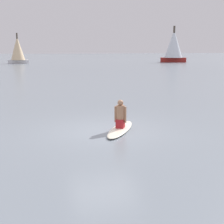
% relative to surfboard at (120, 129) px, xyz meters
% --- Properties ---
extents(ground_plane, '(400.00, 400.00, 0.00)m').
position_rel_surfboard_xyz_m(ground_plane, '(0.13, 0.59, -0.05)').
color(ground_plane, gray).
extents(surfboard, '(2.63, 1.97, 0.11)m').
position_rel_surfboard_xyz_m(surfboard, '(0.00, 0.00, 0.00)').
color(surfboard, silver).
rests_on(surfboard, ground).
extents(person_paddler, '(0.43, 0.42, 1.03)m').
position_rel_surfboard_xyz_m(person_paddler, '(-0.00, -0.00, 0.52)').
color(person_paddler, '#A51E23').
rests_on(person_paddler, surfboard).
extents(sailboat_far_right, '(3.25, 4.14, 6.07)m').
position_rel_surfboard_xyz_m(sailboat_far_right, '(57.63, 2.92, 2.79)').
color(sailboat_far_right, silver).
rests_on(sailboat_far_right, ground).
extents(sailboat_far_left, '(5.28, 5.81, 7.91)m').
position_rel_surfboard_xyz_m(sailboat_far_left, '(54.69, -30.43, 3.68)').
color(sailboat_far_left, maroon).
rests_on(sailboat_far_left, ground).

